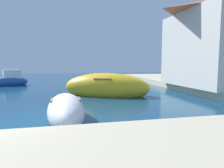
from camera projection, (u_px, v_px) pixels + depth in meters
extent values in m
plane|color=navy|center=(17.00, 125.00, 6.75)|extent=(80.00, 80.00, 0.00)
cube|color=beige|center=(216.00, 87.00, 15.39)|extent=(6.00, 32.00, 0.50)
ellipsoid|color=gold|center=(106.00, 87.00, 13.08)|extent=(6.06, 4.45, 1.91)
cube|color=brown|center=(106.00, 78.00, 13.02)|extent=(1.78, 2.03, 0.08)
ellipsoid|color=#1E479E|center=(9.00, 82.00, 19.06)|extent=(3.60, 2.63, 1.12)
cube|color=white|center=(12.00, 74.00, 19.15)|extent=(1.65, 1.33, 0.88)
ellipsoid|color=white|center=(120.00, 79.00, 23.68)|extent=(3.23, 3.11, 1.01)
cube|color=brown|center=(120.00, 76.00, 23.65)|extent=(1.11, 1.12, 0.08)
ellipsoid|color=white|center=(66.00, 110.00, 7.44)|extent=(1.47, 3.66, 1.22)
cube|color=brown|center=(66.00, 100.00, 7.40)|extent=(1.10, 0.76, 0.08)
ellipsoid|color=white|center=(102.00, 83.00, 18.44)|extent=(2.36, 3.47, 0.99)
cube|color=beige|center=(100.00, 77.00, 18.59)|extent=(0.97, 1.16, 0.57)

